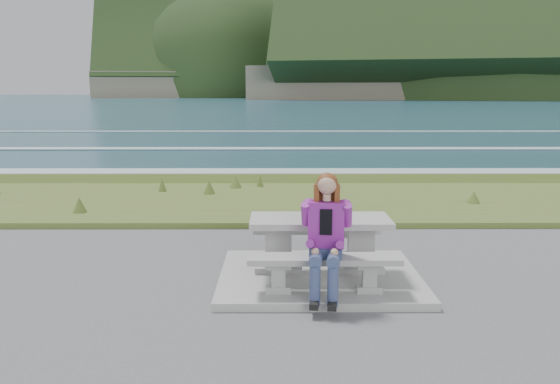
{
  "coord_description": "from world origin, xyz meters",
  "views": [
    {
      "loc": [
        -0.54,
        -6.85,
        2.45
      ],
      "look_at": [
        -0.52,
        1.2,
        0.97
      ],
      "focal_mm": 35.0,
      "sensor_mm": 36.0,
      "label": 1
    }
  ],
  "objects_px": {
    "picnic_table": "(320,230)",
    "bench_seaward": "(316,234)",
    "seated_woman": "(325,253)",
    "bench_landward": "(324,264)"
  },
  "relations": [
    {
      "from": "picnic_table",
      "to": "bench_seaward",
      "type": "height_order",
      "value": "picnic_table"
    },
    {
      "from": "picnic_table",
      "to": "bench_seaward",
      "type": "xyz_separation_m",
      "value": [
        0.0,
        0.7,
        -0.23
      ]
    },
    {
      "from": "seated_woman",
      "to": "picnic_table",
      "type": "bearing_deg",
      "value": 97.74
    },
    {
      "from": "bench_landward",
      "to": "bench_seaward",
      "type": "bearing_deg",
      "value": 90.0
    },
    {
      "from": "picnic_table",
      "to": "bench_seaward",
      "type": "bearing_deg",
      "value": 90.0
    },
    {
      "from": "bench_landward",
      "to": "seated_woman",
      "type": "xyz_separation_m",
      "value": [
        0.0,
        -0.14,
        0.18
      ]
    },
    {
      "from": "seated_woman",
      "to": "bench_landward",
      "type": "bearing_deg",
      "value": 97.84
    },
    {
      "from": "bench_landward",
      "to": "bench_seaward",
      "type": "relative_size",
      "value": 1.0
    },
    {
      "from": "picnic_table",
      "to": "seated_woman",
      "type": "xyz_separation_m",
      "value": [
        0.0,
        -0.84,
        -0.05
      ]
    },
    {
      "from": "bench_landward",
      "to": "seated_woman",
      "type": "distance_m",
      "value": 0.23
    }
  ]
}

